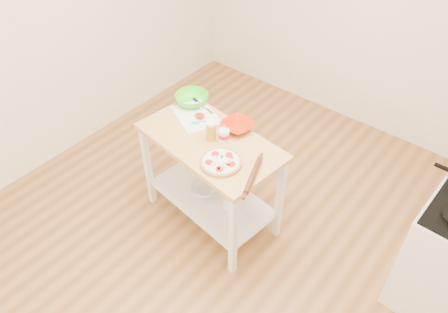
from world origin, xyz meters
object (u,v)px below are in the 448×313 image
orange_bowl (238,126)px  yogurt_tub (224,135)px  shelf_bin (234,204)px  cutting_board (196,115)px  spatula (200,122)px  rolling_pin (253,175)px  knife (200,104)px  pizza (221,162)px  prep_island (211,164)px  green_bowl (192,99)px  shelf_glass_bowl (205,189)px  beer_pint (211,130)px

orange_bowl → yogurt_tub: (0.01, -0.18, 0.02)m
shelf_bin → cutting_board: bearing=163.9°
spatula → orange_bowl: (0.27, 0.14, 0.01)m
cutting_board → rolling_pin: rolling_pin is taller
spatula → knife: knife is taller
pizza → orange_bowl: size_ratio=1.25×
yogurt_tub → shelf_bin: yogurt_tub is taller
cutting_board → knife: cutting_board is taller
pizza → rolling_pin: pizza is taller
spatula → knife: 0.25m
prep_island → shelf_bin: bearing=3.0°
cutting_board → green_bowl: green_bowl is taller
green_bowl → shelf_glass_bowl: bearing=-37.4°
prep_island → pizza: (0.24, -0.16, 0.27)m
orange_bowl → shelf_glass_bowl: 0.69m
rolling_pin → shelf_glass_bowl: 0.86m
prep_island → shelf_glass_bowl: prep_island is taller
spatula → shelf_glass_bowl: bearing=-74.8°
pizza → cutting_board: (-0.52, 0.32, -0.01)m
pizza → green_bowl: bearing=147.4°
orange_bowl → green_bowl: (-0.51, 0.03, 0.01)m
green_bowl → shelf_bin: (0.66, -0.26, -0.62)m
prep_island → spatula: size_ratio=9.73×
spatula → green_bowl: (-0.24, 0.17, 0.03)m
spatula → rolling_pin: 0.73m
cutting_board → shelf_bin: cutting_board is taller
knife → prep_island: bearing=-23.7°
cutting_board → shelf_bin: 0.80m
pizza → beer_pint: size_ratio=1.87×
pizza → shelf_glass_bowl: 0.71m
yogurt_tub → shelf_bin: bearing=-18.7°
orange_bowl → yogurt_tub: bearing=-87.9°
green_bowl → shelf_glass_bowl: (0.35, -0.27, -0.65)m
spatula → yogurt_tub: yogurt_tub is taller
beer_pint → shelf_glass_bowl: size_ratio=0.68×
orange_bowl → yogurt_tub: 0.18m
knife → beer_pint: bearing=-22.1°
spatula → orange_bowl: size_ratio=0.51×
pizza → green_bowl: green_bowl is taller
knife → shelf_bin: 0.88m
cutting_board → knife: 0.15m
cutting_board → beer_pint: (0.29, -0.15, 0.07)m
green_bowl → yogurt_tub: size_ratio=1.57×
beer_pint → rolling_pin: beer_pint is taller
prep_island → orange_bowl: (0.08, 0.24, 0.28)m
prep_island → rolling_pin: rolling_pin is taller
beer_pint → cutting_board: bearing=152.9°
knife → green_bowl: size_ratio=0.96×
beer_pint → shelf_glass_bowl: 0.69m
knife → yogurt_tub: (0.44, -0.23, 0.03)m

